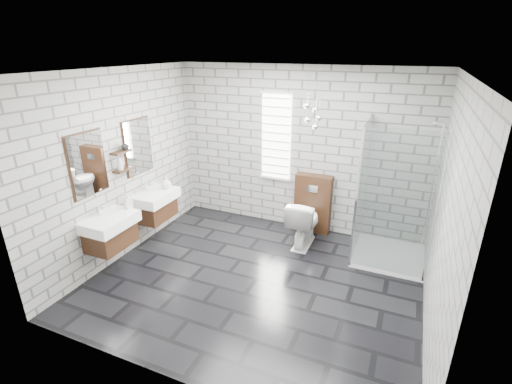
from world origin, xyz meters
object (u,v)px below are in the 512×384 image
Objects in this scene: vanity_right at (153,197)px; shower_enclosure at (384,229)px; vanity_left at (108,223)px; cistern_panel at (313,203)px; toilet at (304,222)px.

shower_enclosure is (3.41, 0.81, -0.25)m from vanity_right.
cistern_panel is (2.21, 2.29, -0.26)m from vanity_left.
vanity_right is at bearing -166.62° from shower_enclosure.
cistern_panel is at bearing 30.96° from vanity_right.
vanity_right is 3.51m from shower_enclosure.
vanity_left is 2.87m from toilet.
shower_enclosure is at bearing 179.51° from toilet.
shower_enclosure reaches higher than toilet.
vanity_left and vanity_right have the same top height.
vanity_right is 2.39m from toilet.
vanity_left is at bearing -152.47° from shower_enclosure.
shower_enclosure is 2.65× the size of toilet.
toilet is at bearing -90.00° from cistern_panel.
toilet is at bearing 20.27° from vanity_right.
shower_enclosure is (3.41, 1.78, -0.25)m from vanity_left.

